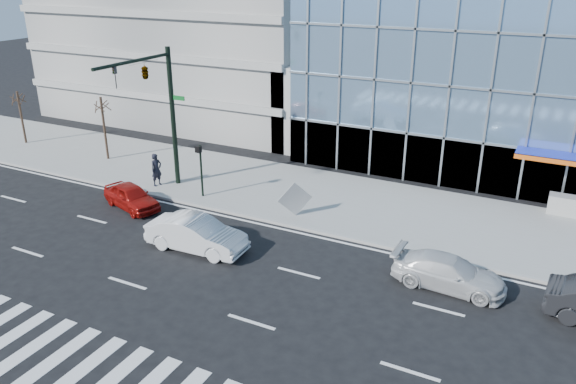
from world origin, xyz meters
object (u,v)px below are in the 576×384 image
Objects in this scene: traffic_signal at (154,87)px; street_tree_far at (18,98)px; street_tree_near at (102,106)px; pedestrian at (156,170)px; ped_signal_post at (200,163)px; white_suv at (449,273)px; tilted_panel at (295,199)px; white_sedan at (196,234)px; red_sedan at (131,196)px.

street_tree_far is (-15.00, 2.93, -2.72)m from traffic_signal.
traffic_signal is at bearing -22.71° from street_tree_near.
ped_signal_post is at bearing -80.08° from pedestrian.
white_suv is at bearing -12.29° from ped_signal_post.
white_sedan is at bearing -154.75° from tilted_panel.
pedestrian is at bearing 48.86° from white_sedan.
red_sedan is at bearing -19.82° from street_tree_far.
street_tree_near is at bearing 0.00° from street_tree_far.
tilted_panel reaches higher than white_suv.
traffic_signal is at bearing -11.05° from street_tree_far.
street_tree_near is at bearing 56.58° from white_sedan.
pedestrian reaches higher than white_suv.
street_tree_far is at bearing 168.95° from traffic_signal.
street_tree_far is at bearing 87.96° from red_sedan.
street_tree_far is 32.56m from white_suv.
tilted_panel reaches higher than red_sedan.
traffic_signal reaches higher than street_tree_near.
street_tree_near reaches higher than pedestrian.
traffic_signal is 18.01m from white_suv.
red_sedan is (14.85, -5.35, -2.79)m from street_tree_far.
street_tree_far reaches higher than tilted_panel.
street_tree_near is at bearing 78.11° from white_suv.
white_suv is 17.09m from red_sedan.
white_sedan is at bearing -20.30° from street_tree_far.
red_sedan is at bearing -38.00° from street_tree_near.
ped_signal_post is at bearing -8.31° from street_tree_far.
street_tree_near is 2.17× the size of pedestrian.
pedestrian reaches higher than tilted_panel.
ped_signal_post is 0.78× the size of red_sedan.
traffic_signal is 2.67× the size of ped_signal_post.
white_suv is 3.54× the size of tilted_panel.
street_tree_far is 14.54m from pedestrian.
street_tree_far is at bearing 93.92° from pedestrian.
white_suv is at bearing -9.29° from traffic_signal.
pedestrian is at bearing -9.44° from street_tree_far.
street_tree_far is 16.03m from red_sedan.
tilted_panel is at bearing 2.96° from traffic_signal.
street_tree_near is 3.25× the size of tilted_panel.
white_suv is at bearing -59.72° from tilted_panel.
street_tree_far is (-8.00, 0.00, -0.33)m from street_tree_near.
street_tree_far is 0.81× the size of white_sedan.
white_sedan is at bearing 101.81° from white_suv.
white_suv reaches higher than red_sedan.
traffic_signal is 9.77m from tilted_panel.
white_suv is at bearing -87.29° from pedestrian.
tilted_panel is (8.33, 0.43, -5.10)m from traffic_signal.
ped_signal_post is 0.71× the size of street_tree_near.
red_sedan is (-2.65, -2.80, -1.48)m from ped_signal_post.
red_sedan is (-0.15, -2.42, -5.51)m from traffic_signal.
ped_signal_post reaches higher than pedestrian.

